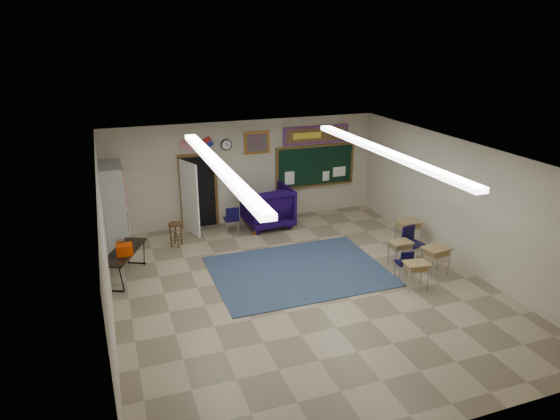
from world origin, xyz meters
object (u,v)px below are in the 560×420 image
object	(u,v)px
student_desk_front_right	(408,232)
folding_table	(125,263)
student_desk_front_left	(400,252)
wingback_armchair	(268,206)
wooden_stool	(176,234)

from	to	relation	value
student_desk_front_right	folding_table	xyz separation A→B (m)	(-7.06, 0.72, -0.05)
student_desk_front_left	wingback_armchair	bearing A→B (deg)	119.61
wingback_armchair	student_desk_front_left	xyz separation A→B (m)	(2.16, -3.58, -0.25)
wooden_stool	student_desk_front_right	bearing A→B (deg)	-20.46
student_desk_front_right	folding_table	world-z (taller)	folding_table
folding_table	wooden_stool	xyz separation A→B (m)	(1.37, 1.40, -0.03)
student_desk_front_left	wooden_stool	distance (m)	5.74
wingback_armchair	wooden_stool	xyz separation A→B (m)	(-2.73, -0.56, -0.26)
student_desk_front_right	folding_table	size ratio (longest dim) A/B	0.44
student_desk_front_left	student_desk_front_right	bearing A→B (deg)	46.33
wingback_armchair	student_desk_front_right	bearing A→B (deg)	134.84
wingback_armchair	folding_table	xyz separation A→B (m)	(-4.10, -1.96, -0.24)
wingback_armchair	wooden_stool	bearing A→B (deg)	8.71
wingback_armchair	wooden_stool	world-z (taller)	wingback_armchair
wingback_armchair	folding_table	size ratio (longest dim) A/B	0.79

